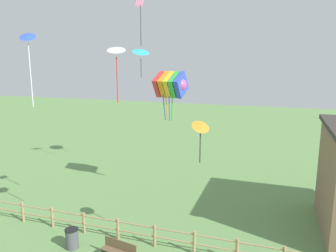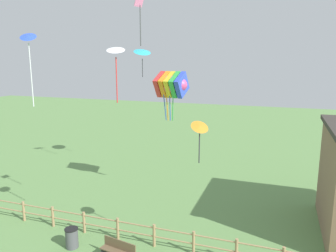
% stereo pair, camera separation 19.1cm
% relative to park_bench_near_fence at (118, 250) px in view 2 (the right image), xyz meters
% --- Properties ---
extents(wooden_fence, '(19.47, 0.14, 1.13)m').
position_rel_park_bench_near_fence_xyz_m(wooden_fence, '(1.08, 1.57, 0.13)').
color(wooden_fence, '#9E7F56').
rests_on(wooden_fence, ground_plane).
extents(park_bench_near_fence, '(1.76, 0.72, 0.93)m').
position_rel_park_bench_near_fence_xyz_m(park_bench_near_fence, '(0.00, 0.00, 0.00)').
color(park_bench_near_fence, brown).
rests_on(park_bench_near_fence, ground_plane).
extents(trash_bin, '(0.64, 0.64, 0.96)m').
position_rel_park_bench_near_fence_xyz_m(trash_bin, '(-2.57, 0.20, -0.02)').
color(trash_bin, '#4C4C51').
rests_on(trash_bin, ground_plane).
extents(kite_rainbow_parafoil, '(2.35, 1.91, 3.03)m').
position_rel_park_bench_near_fence_xyz_m(kite_rainbow_parafoil, '(-0.06, 7.44, 6.76)').
color(kite_rainbow_parafoil, '#E54C8C').
extents(kite_blue_delta, '(0.95, 0.91, 3.44)m').
position_rel_park_bench_near_fence_xyz_m(kite_blue_delta, '(-4.74, 0.84, 8.95)').
color(kite_blue_delta, blue).
extents(kite_white_delta, '(0.98, 0.96, 2.37)m').
position_rel_park_bench_near_fence_xyz_m(kite_white_delta, '(-0.18, 0.67, 8.50)').
color(kite_white_delta, white).
extents(kite_pink_diamond, '(0.39, 0.57, 2.30)m').
position_rel_park_bench_near_fence_xyz_m(kite_pink_diamond, '(0.48, 1.72, 10.39)').
color(kite_pink_diamond, pink).
extents(kite_orange_delta, '(0.97, 0.96, 1.77)m').
position_rel_park_bench_near_fence_xyz_m(kite_orange_delta, '(3.30, 1.13, 5.48)').
color(kite_orange_delta, orange).
extents(kite_cyan_delta, '(1.77, 1.76, 2.16)m').
position_rel_park_bench_near_fence_xyz_m(kite_cyan_delta, '(-3.62, 11.23, 8.84)').
color(kite_cyan_delta, '#2DB2C6').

